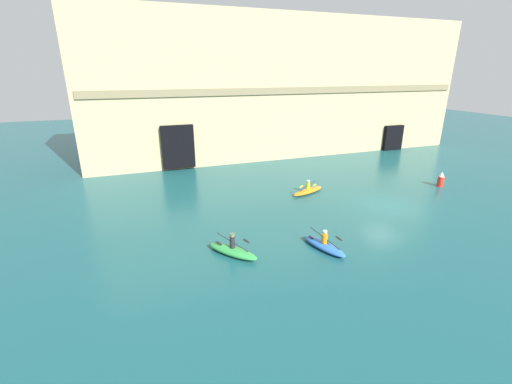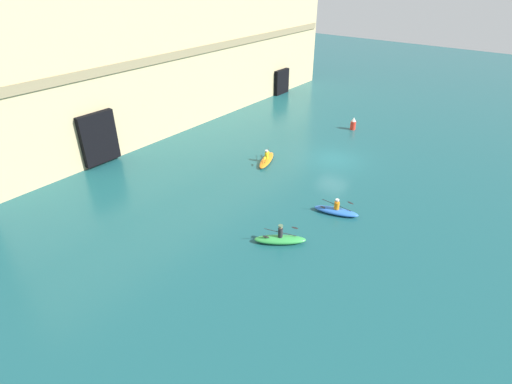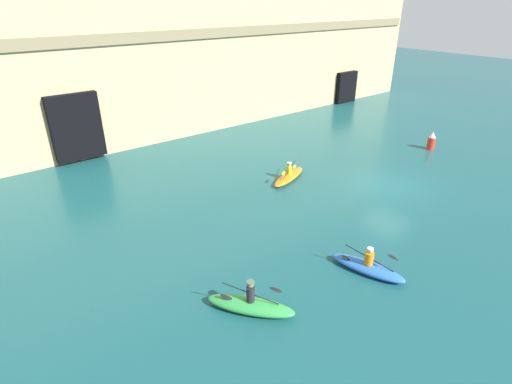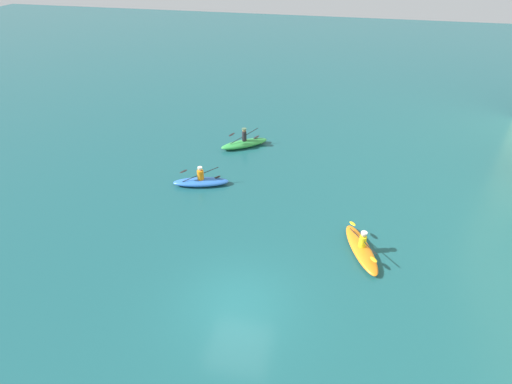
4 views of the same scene
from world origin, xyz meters
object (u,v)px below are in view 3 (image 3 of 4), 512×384
Objects in this scene: kayak_blue at (368,267)px; marker_buoy at (431,141)px; kayak_orange at (289,176)px; kayak_green at (251,305)px.

marker_buoy is (15.00, 6.07, 0.36)m from kayak_blue.
kayak_orange is at bearing 141.24° from kayak_blue.
marker_buoy is (11.44, -2.38, 0.39)m from kayak_orange.
kayak_green is at bearing -166.13° from marker_buoy.
kayak_blue is at bearing -157.97° from marker_buoy.
kayak_blue is at bearing -133.31° from kayak_orange.
marker_buoy reaches higher than kayak_green.
kayak_green is 2.34× the size of marker_buoy.
kayak_blue reaches higher than kayak_orange.
marker_buoy reaches higher than kayak_blue.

